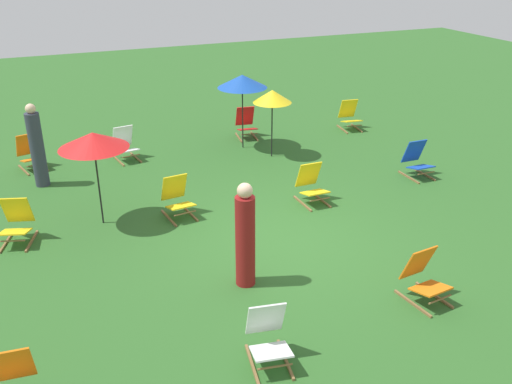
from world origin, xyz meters
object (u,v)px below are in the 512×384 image
object	(u,v)px
deckchair_0	(30,153)
deckchair_2	(246,124)
person_0	(245,237)
deckchair_8	(417,161)
deckchair_1	(424,278)
deckchair_4	(350,116)
person_1	(37,148)
deckchair_5	(177,198)
deckchair_11	(16,223)
umbrella_1	(242,81)
umbrella_0	(272,96)
umbrella_2	(93,140)
deckchair_7	(268,337)
deckchair_6	(311,185)
deckchair_10	(125,145)

from	to	relation	value
deckchair_0	deckchair_2	xyz separation A→B (m)	(5.49, 0.16, 0.00)
person_0	deckchair_8	bearing A→B (deg)	-56.04
deckchair_1	deckchair_2	world-z (taller)	same
deckchair_0	deckchair_4	world-z (taller)	same
deckchair_1	deckchair_8	bearing A→B (deg)	46.99
deckchair_0	person_1	world-z (taller)	person_1
deckchair_5	deckchair_11	bearing A→B (deg)	171.29
umbrella_1	person_1	bearing A→B (deg)	-173.53
deckchair_11	umbrella_1	distance (m)	6.44
deckchair_0	umbrella_0	distance (m)	5.83
deckchair_1	umbrella_2	size ratio (longest dim) A/B	0.46
deckchair_7	deckchair_6	bearing A→B (deg)	65.71
deckchair_6	umbrella_1	xyz separation A→B (m)	(-0.08, 3.60, 1.35)
deckchair_1	person_1	size ratio (longest dim) A/B	0.45
deckchair_11	person_0	bearing A→B (deg)	-23.01
deckchair_8	umbrella_0	world-z (taller)	umbrella_0
deckchair_5	umbrella_2	distance (m)	1.92
person_0	deckchair_10	bearing A→B (deg)	13.95
deckchair_0	deckchair_1	distance (m)	9.37
deckchair_2	umbrella_1	bearing A→B (deg)	-109.36
deckchair_10	person_0	bearing A→B (deg)	-92.61
deckchair_8	deckchair_10	xyz separation A→B (m)	(-5.87, 3.60, 0.00)
deckchair_4	umbrella_2	world-z (taller)	umbrella_2
deckchair_2	deckchair_6	distance (m)	4.34
deckchair_2	deckchair_11	world-z (taller)	same
deckchair_0	person_1	size ratio (longest dim) A/B	0.47
deckchair_1	person_0	distance (m)	2.72
deckchair_8	person_0	bearing A→B (deg)	-153.84
deckchair_1	deckchair_10	size ratio (longest dim) A/B	1.00
deckchair_1	umbrella_2	xyz separation A→B (m)	(-4.02, 4.37, 1.29)
deckchair_5	umbrella_1	distance (m)	4.31
deckchair_7	deckchair_8	world-z (taller)	same
deckchair_5	umbrella_2	bearing A→B (deg)	163.17
deckchair_6	deckchair_8	world-z (taller)	same
deckchair_5	deckchair_10	distance (m)	3.48
deckchair_8	umbrella_1	size ratio (longest dim) A/B	0.44
deckchair_10	umbrella_1	bearing A→B (deg)	-14.78
deckchair_11	person_1	xyz separation A→B (m)	(0.56, 2.49, 0.50)
deckchair_8	umbrella_0	xyz separation A→B (m)	(-2.51, 2.42, 1.14)
deckchair_8	umbrella_2	distance (m)	7.06
deckchair_2	umbrella_2	world-z (taller)	umbrella_2
person_1	deckchair_6	bearing A→B (deg)	-149.00
deckchair_4	deckchair_7	size ratio (longest dim) A/B	1.00
deckchair_8	umbrella_0	size ratio (longest dim) A/B	0.50
deckchair_7	deckchair_11	bearing A→B (deg)	131.76
deckchair_8	person_1	distance (m)	8.35
deckchair_5	person_0	size ratio (longest dim) A/B	0.49
umbrella_0	person_1	bearing A→B (deg)	176.64
umbrella_2	person_0	bearing A→B (deg)	-59.50
deckchair_2	umbrella_1	world-z (taller)	umbrella_1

